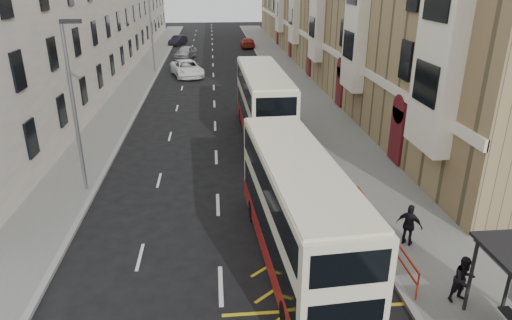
{
  "coord_description": "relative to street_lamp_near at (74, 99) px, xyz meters",
  "views": [
    {
      "loc": [
        0.0,
        -8.91,
        9.85
      ],
      "look_at": [
        1.64,
        8.51,
        2.77
      ],
      "focal_mm": 32.0,
      "sensor_mm": 36.0,
      "label": 1
    }
  ],
  "objects": [
    {
      "name": "terrace_left",
      "position": [
        -7.08,
        33.5,
        1.88
      ],
      "size": [
        9.18,
        79.0,
        13.25
      ],
      "color": "silver",
      "rests_on": "ground"
    },
    {
      "name": "pedestrian_far",
      "position": [
        13.63,
        -6.29,
        -3.64
      ],
      "size": [
        1.02,
        0.96,
        1.69
      ],
      "primitive_type": "imported",
      "rotation": [
        0.0,
        0.0,
        2.43
      ],
      "color": "black",
      "rests_on": "pavement_right"
    },
    {
      "name": "street_lamp_far",
      "position": [
        0.0,
        30.0,
        0.0
      ],
      "size": [
        0.93,
        0.18,
        8.0
      ],
      "color": "slate",
      "rests_on": "pavement_left"
    },
    {
      "name": "pavement_right",
      "position": [
        14.35,
        18.0,
        -4.56
      ],
      "size": [
        4.0,
        120.0,
        0.15
      ],
      "primitive_type": "cube",
      "color": "slate",
      "rests_on": "ground"
    },
    {
      "name": "kerb_right",
      "position": [
        12.35,
        18.0,
        -4.56
      ],
      "size": [
        0.25,
        120.0,
        0.15
      ],
      "primitive_type": "cube",
      "color": "gray",
      "rests_on": "ground"
    },
    {
      "name": "street_lamp_near",
      "position": [
        0.0,
        0.0,
        0.0
      ],
      "size": [
        0.93,
        0.18,
        8.0
      ],
      "color": "slate",
      "rests_on": "pavement_left"
    },
    {
      "name": "car_dark",
      "position": [
        1.15,
        51.29,
        -3.93
      ],
      "size": [
        2.82,
        4.53,
        1.41
      ],
      "primitive_type": "imported",
      "rotation": [
        0.0,
        0.0,
        -0.34
      ],
      "color": "black",
      "rests_on": "ground"
    },
    {
      "name": "car_silver",
      "position": [
        2.93,
        38.72,
        -3.84
      ],
      "size": [
        3.1,
        4.99,
        1.59
      ],
      "primitive_type": "imported",
      "rotation": [
        0.0,
        0.0,
        -0.28
      ],
      "color": "#A1A3A8",
      "rests_on": "ground"
    },
    {
      "name": "pedestrian_mid",
      "position": [
        14.01,
        -9.66,
        -3.69
      ],
      "size": [
        0.88,
        0.74,
        1.6
      ],
      "primitive_type": "imported",
      "rotation": [
        0.0,
        0.0,
        0.18
      ],
      "color": "black",
      "rests_on": "pavement_right"
    },
    {
      "name": "pavement_left",
      "position": [
        -1.15,
        18.0,
        -4.56
      ],
      "size": [
        3.0,
        120.0,
        0.15
      ],
      "primitive_type": "cube",
      "color": "slate",
      "rests_on": "ground"
    },
    {
      "name": "white_van",
      "position": [
        3.62,
        27.51,
        -3.81
      ],
      "size": [
        4.08,
        6.42,
        1.65
      ],
      "primitive_type": "imported",
      "rotation": [
        0.0,
        0.0,
        0.24
      ],
      "color": "white",
      "rests_on": "ground"
    },
    {
      "name": "car_red",
      "position": [
        11.55,
        47.63,
        -3.93
      ],
      "size": [
        2.07,
        4.9,
        1.41
      ],
      "primitive_type": "imported",
      "rotation": [
        0.0,
        0.0,
        3.12
      ],
      "color": "#A3261B",
      "rests_on": "ground"
    },
    {
      "name": "double_decker_rear",
      "position": [
        9.46,
        7.27,
        -2.38
      ],
      "size": [
        2.7,
        11.12,
        4.42
      ],
      "rotation": [
        0.0,
        0.0,
        0.01
      ],
      "color": "beige",
      "rests_on": "ground"
    },
    {
      "name": "double_decker_front",
      "position": [
        9.12,
        -6.87,
        -2.52
      ],
      "size": [
        3.04,
        10.52,
        4.15
      ],
      "rotation": [
        0.0,
        0.0,
        0.06
      ],
      "color": "beige",
      "rests_on": "ground"
    },
    {
      "name": "guard_railing",
      "position": [
        12.6,
        -6.25,
        -3.78
      ],
      "size": [
        0.06,
        6.56,
        1.01
      ],
      "color": "red",
      "rests_on": "pavement_right"
    },
    {
      "name": "kerb_left",
      "position": [
        0.35,
        18.0,
        -4.56
      ],
      "size": [
        0.25,
        120.0,
        0.15
      ],
      "primitive_type": "cube",
      "color": "gray",
      "rests_on": "ground"
    },
    {
      "name": "road_markings",
      "position": [
        6.35,
        33.0,
        -4.63
      ],
      "size": [
        10.0,
        110.0,
        0.01
      ],
      "primitive_type": null,
      "color": "silver",
      "rests_on": "ground"
    }
  ]
}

